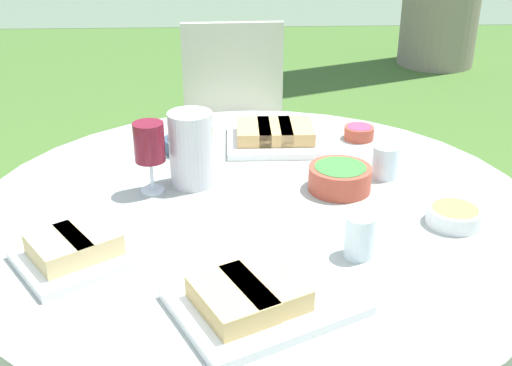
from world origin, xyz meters
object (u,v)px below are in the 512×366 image
object	(u,v)px
wine_glass	(149,144)
dining_table	(256,237)
water_pitcher	(191,149)
chair_near_right	(235,113)

from	to	relation	value
wine_glass	dining_table	bearing A→B (deg)	-18.25
water_pitcher	wine_glass	size ratio (longest dim) A/B	1.05
chair_near_right	wine_glass	distance (m)	1.22
chair_near_right	water_pitcher	world-z (taller)	water_pitcher
water_pitcher	wine_glass	xyz separation A→B (m)	(-0.10, -0.04, 0.03)
dining_table	water_pitcher	bearing A→B (deg)	141.39
dining_table	water_pitcher	world-z (taller)	water_pitcher
dining_table	water_pitcher	size ratio (longest dim) A/B	7.15
dining_table	wine_glass	bearing A→B (deg)	161.75
chair_near_right	water_pitcher	xyz separation A→B (m)	(-0.12, -1.12, 0.30)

